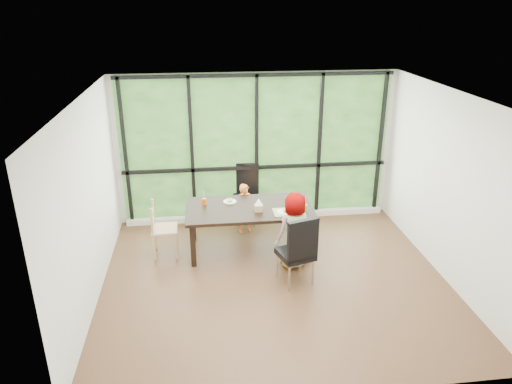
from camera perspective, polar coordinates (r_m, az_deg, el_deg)
The scene contains 22 objects.
ground at distance 7.15m, azimuth 2.26°, elevation -10.46°, with size 5.00×5.00×0.00m, color black.
back_wall at distance 8.63m, azimuth 0.02°, elevation 5.28°, with size 5.00×5.00×0.00m, color silver.
foliage_backdrop at distance 8.61m, azimuth 0.04°, elevation 5.24°, with size 4.80×0.02×2.65m, color #244D1B.
window_mullions at distance 8.57m, azimuth 0.07°, elevation 5.16°, with size 4.80×0.06×2.65m, color black, non-canonical shape.
window_sill at distance 9.00m, azimuth 0.10°, elevation -2.86°, with size 4.80×0.12×0.10m, color silver.
dining_table at distance 7.79m, azimuth -0.82°, elevation -4.36°, with size 2.02×1.08×0.75m, color black.
chair_window_leather at distance 8.67m, azimuth -1.35°, elevation -0.33°, with size 0.46×0.46×1.08m, color black.
chair_interior_leather at distance 6.86m, azimuth 4.75°, elevation -6.80°, with size 0.46×0.46×1.08m, color black.
chair_end_beech at distance 7.74m, azimuth -10.88°, elevation -4.37°, with size 0.42×0.40×0.90m, color tan.
child_toddler at distance 8.34m, azimuth -1.31°, elevation -1.96°, with size 0.33×0.21×0.89m, color orange.
child_older at distance 7.24m, azimuth 4.41°, elevation -4.60°, with size 0.59×0.38×1.20m, color gray.
placemat at distance 7.48m, azimuth 3.81°, elevation -2.38°, with size 0.45×0.33×0.01m, color tan.
plate_far at distance 7.84m, azimuth -3.16°, elevation -1.15°, with size 0.22×0.22×0.01m, color white.
plate_near at distance 7.47m, azimuth 3.41°, elevation -2.39°, with size 0.24×0.24×0.01m, color white.
orange_cup at distance 7.76m, azimuth -6.21°, elevation -1.14°, with size 0.07×0.07×0.10m, color #DD5605.
green_cup at distance 7.48m, azimuth 5.85°, elevation -1.96°, with size 0.08×0.08×0.13m, color green.
tissue_box at distance 7.48m, azimuth 0.32°, elevation -1.91°, with size 0.12×0.12×0.11m, color tan.
crepe_rolls_far at distance 7.83m, azimuth -3.16°, elevation -0.99°, with size 0.10×0.12×0.04m, color tan, non-canonical shape.
crepe_rolls_near at distance 7.46m, azimuth 3.41°, elevation -2.21°, with size 0.05×0.12×0.04m, color tan, non-canonical shape.
straw_white at distance 7.73m, azimuth -6.24°, elevation -0.51°, with size 0.01×0.01×0.20m, color white.
straw_pink at distance 7.43m, azimuth 5.88°, elevation -1.22°, with size 0.01×0.01×0.20m, color pink.
tissue at distance 7.44m, azimuth 0.32°, elevation -1.15°, with size 0.12×0.12×0.11m, color white.
Camera 1 is at (-1.01, -5.94, 3.85)m, focal length 33.48 mm.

